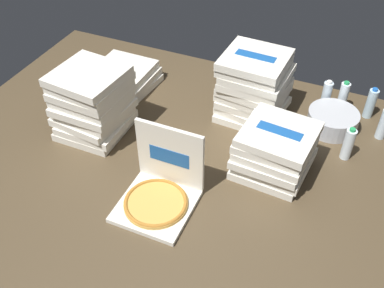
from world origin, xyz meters
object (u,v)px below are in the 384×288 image
Objects in this scene: pizza_stack_left_mid at (125,77)px; open_pizza_box at (160,190)px; pizza_stack_right_near at (254,86)px; water_bottle_3 at (343,97)px; ice_bucket at (332,120)px; water_bottle_0 at (348,144)px; pizza_stack_center_near at (274,151)px; pizza_stack_center_far at (93,103)px; water_bottle_2 at (326,96)px; water_bottle_1 at (371,103)px; water_bottle_4 at (384,124)px.

open_pizza_box is at bearing -50.97° from pizza_stack_left_mid.
pizza_stack_right_near is 2.02× the size of water_bottle_3.
ice_bucket is 1.44× the size of water_bottle_3.
pizza_stack_left_mid is 1.46m from ice_bucket.
pizza_stack_right_near is at bearing 164.26° from water_bottle_0.
pizza_stack_left_mid is 1.59m from water_bottle_0.
water_bottle_3 is at bearing 58.39° from open_pizza_box.
pizza_stack_center_near is at bearing -109.57° from water_bottle_3.
water_bottle_2 is at bearing 32.41° from pizza_stack_center_far.
pizza_stack_center_far reaches higher than pizza_stack_center_near.
water_bottle_3 is (-0.18, 0.00, 0.00)m from water_bottle_1.
pizza_stack_right_near is (0.21, 0.93, 0.14)m from open_pizza_box.
pizza_stack_center_near is at bearing -134.57° from water_bottle_4.
ice_bucket is at bearing -173.89° from water_bottle_4.
water_bottle_3 is (-0.11, 0.47, 0.00)m from water_bottle_0.
water_bottle_2 is at bearing 114.23° from ice_bucket.
water_bottle_4 reaches higher than pizza_stack_left_mid.
pizza_stack_center_near is 0.54m from pizza_stack_right_near.
water_bottle_0 is (1.49, 0.38, -0.12)m from pizza_stack_center_far.
water_bottle_1 reaches higher than pizza_stack_left_mid.
pizza_stack_center_far reaches higher than water_bottle_2.
water_bottle_0 is (0.86, 0.75, 0.02)m from open_pizza_box.
pizza_stack_left_mid is at bearing -175.58° from water_bottle_4.
water_bottle_1 is (1.56, 0.84, -0.12)m from pizza_stack_center_far.
water_bottle_0 is at bearing -121.67° from water_bottle_4.
water_bottle_2 is at bearing 61.39° from open_pizza_box.
water_bottle_2 is (0.43, 0.25, -0.12)m from pizza_stack_right_near.
pizza_stack_center_near is 1.96× the size of water_bottle_4.
water_bottle_4 is at bearing -34.50° from water_bottle_3.
pizza_stack_left_mid is at bearing 129.03° from open_pizza_box.
pizza_stack_center_near reaches higher than water_bottle_0.
water_bottle_3 is at bearing 103.00° from water_bottle_0.
pizza_stack_center_far is 2.00× the size of water_bottle_4.
pizza_stack_center_near reaches higher than water_bottle_4.
water_bottle_0 is (0.64, -0.18, -0.12)m from pizza_stack_right_near.
pizza_stack_right_near reaches higher than water_bottle_1.
water_bottle_1 reaches higher than ice_bucket.
pizza_stack_center_far is at bearing -80.57° from pizza_stack_left_mid.
ice_bucket is 1.44× the size of water_bottle_0.
pizza_stack_center_near is 0.79m from water_bottle_3.
pizza_stack_center_far is (0.09, -0.52, 0.15)m from pizza_stack_left_mid.
pizza_stack_center_far reaches higher than pizza_stack_left_mid.
water_bottle_4 is (0.82, 0.10, -0.12)m from pizza_stack_right_near.
open_pizza_box reaches higher than water_bottle_4.
water_bottle_3 is 1.00× the size of water_bottle_4.
water_bottle_1 is (1.65, 0.32, 0.03)m from pizza_stack_left_mid.
water_bottle_0 is 1.00× the size of water_bottle_4.
pizza_stack_left_mid is at bearing 160.95° from pizza_stack_center_near.
water_bottle_1 and water_bottle_2 have the same top height.
pizza_stack_right_near reaches higher than ice_bucket.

